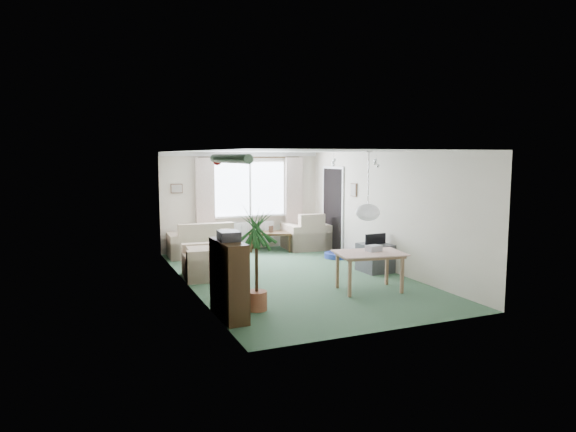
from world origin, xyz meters
name	(u,v)px	position (x,y,z in m)	size (l,w,h in m)	color
ground	(294,277)	(0.00, 0.00, 0.00)	(6.50, 6.50, 0.00)	#33553B
window	(250,189)	(0.20, 3.23, 1.50)	(1.80, 0.03, 1.30)	white
curtain_rod	(251,157)	(0.20, 3.15, 2.27)	(2.60, 0.03, 0.03)	black
curtain_left	(205,200)	(-0.95, 3.13, 1.27)	(0.45, 0.08, 2.00)	beige
curtain_right	(294,197)	(1.35, 3.13, 1.27)	(0.45, 0.08, 2.00)	beige
radiator	(251,233)	(0.20, 3.19, 0.40)	(1.20, 0.10, 0.55)	white
doorway	(333,210)	(1.99, 2.20, 1.00)	(0.03, 0.95, 2.00)	black
pendant_lamp	(368,212)	(0.20, -2.30, 1.48)	(0.36, 0.36, 0.36)	white
tinsel_garland	(230,159)	(-1.92, -2.30, 2.28)	(1.60, 1.60, 0.12)	#196626
bauble_cluster_a	(333,160)	(1.30, 0.90, 2.22)	(0.20, 0.20, 0.20)	silver
bauble_cluster_b	(376,161)	(1.60, -0.30, 2.22)	(0.20, 0.20, 0.20)	silver
wall_picture_back	(177,189)	(-1.60, 3.23, 1.55)	(0.28, 0.03, 0.22)	brown
wall_picture_right	(354,190)	(1.98, 1.20, 1.55)	(0.03, 0.24, 0.30)	brown
sofa	(203,239)	(-1.10, 2.75, 0.40)	(1.60, 0.85, 0.80)	beige
armchair_corner	(306,231)	(1.48, 2.68, 0.45)	(1.02, 0.96, 0.91)	beige
armchair_left	(209,255)	(-1.50, 0.63, 0.44)	(0.99, 0.94, 0.88)	#B8A98B
coffee_table	(271,241)	(0.56, 2.75, 0.23)	(1.02, 0.57, 0.46)	black
photo_frame	(271,229)	(0.56, 2.71, 0.54)	(0.12, 0.02, 0.16)	brown
bookshelf	(229,280)	(-1.84, -1.91, 0.56)	(0.31, 0.92, 1.12)	black
hifi_box	(229,236)	(-1.83, -1.89, 1.19)	(0.28, 0.35, 0.14)	#323136
houseplant	(257,259)	(-1.35, -1.71, 0.78)	(0.67, 0.67, 1.56)	#1F5B2A
dining_table	(369,272)	(0.81, -1.39, 0.33)	(1.04, 0.69, 0.65)	tan
gift_box	(374,249)	(0.94, -1.32, 0.71)	(0.25, 0.18, 0.12)	#B7B5C1
tv_cube	(375,258)	(1.70, -0.17, 0.28)	(0.56, 0.62, 0.56)	#393A3F
pet_bed	(337,255)	(1.65, 1.35, 0.06)	(0.58, 0.58, 0.12)	navy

